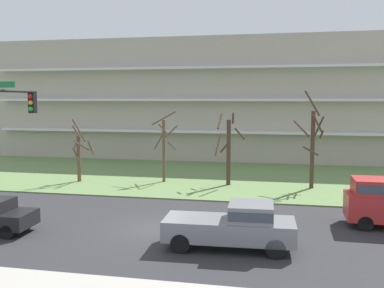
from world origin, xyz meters
name	(u,v)px	position (x,y,z in m)	size (l,w,h in m)	color
ground	(155,229)	(0.00, 0.00, 0.00)	(160.00, 160.00, 0.00)	#2D2D30
grass_lawn_strip	(204,177)	(0.00, 14.00, 0.04)	(80.00, 16.00, 0.08)	#66844C
apartment_building	(226,100)	(0.00, 28.57, 6.15)	(47.86, 14.08, 12.30)	#B2A899
tree_far_left	(80,154)	(-8.72, 10.07, 2.18)	(1.60, 2.04, 4.79)	brown
tree_left	(164,147)	(-2.55, 11.33, 2.70)	(2.18, 1.94, 5.31)	brown
tree_center	(228,148)	(2.26, 10.99, 2.71)	(2.04, 2.00, 5.28)	#423023
tree_right	(313,144)	(8.06, 10.90, 3.15)	(2.06, 2.04, 6.79)	#423023
pickup_gray_center_right	(235,225)	(4.04, -1.99, 1.02)	(5.47, 2.19, 1.95)	slate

